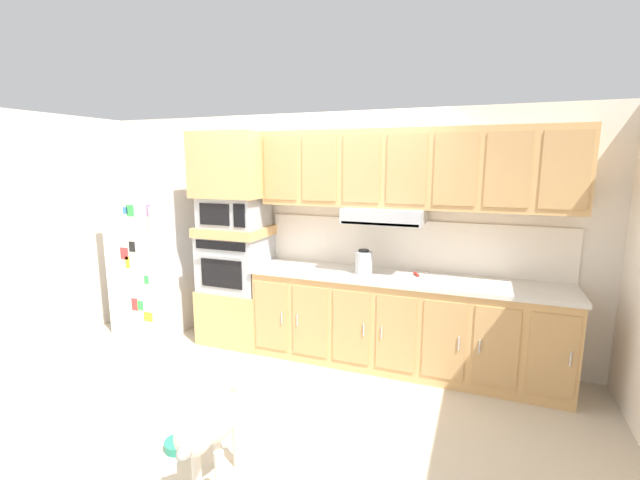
{
  "coord_description": "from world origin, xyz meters",
  "views": [
    {
      "loc": [
        1.61,
        -3.25,
        2.0
      ],
      "look_at": [
        0.14,
        0.54,
        1.26
      ],
      "focal_mm": 24.2,
      "sensor_mm": 36.0,
      "label": 1
    }
  ],
  "objects_px": {
    "refrigerator": "(154,257)",
    "screwdriver": "(417,274)",
    "dog_food_bowl": "(179,444)",
    "electric_kettle": "(364,262)",
    "dog": "(211,424)",
    "built_in_oven": "(236,262)",
    "microwave": "(234,212)"
  },
  "relations": [
    {
      "from": "refrigerator",
      "to": "screwdriver",
      "type": "distance_m",
      "value": 3.06
    },
    {
      "from": "dog_food_bowl",
      "to": "electric_kettle",
      "type": "bearing_deg",
      "value": 64.42
    },
    {
      "from": "dog",
      "to": "built_in_oven",
      "type": "bearing_deg",
      "value": -164.52
    },
    {
      "from": "built_in_oven",
      "to": "microwave",
      "type": "height_order",
      "value": "microwave"
    },
    {
      "from": "dog",
      "to": "refrigerator",
      "type": "bearing_deg",
      "value": -144.78
    },
    {
      "from": "screwdriver",
      "to": "dog",
      "type": "bearing_deg",
      "value": -112.63
    },
    {
      "from": "built_in_oven",
      "to": "dog",
      "type": "distance_m",
      "value": 2.36
    },
    {
      "from": "dog",
      "to": "dog_food_bowl",
      "type": "relative_size",
      "value": 4.14
    },
    {
      "from": "electric_kettle",
      "to": "dog",
      "type": "height_order",
      "value": "electric_kettle"
    },
    {
      "from": "built_in_oven",
      "to": "refrigerator",
      "type": "bearing_deg",
      "value": -176.44
    },
    {
      "from": "screwdriver",
      "to": "dog_food_bowl",
      "type": "height_order",
      "value": "screwdriver"
    },
    {
      "from": "built_in_oven",
      "to": "dog",
      "type": "relative_size",
      "value": 0.85
    },
    {
      "from": "refrigerator",
      "to": "microwave",
      "type": "bearing_deg",
      "value": 3.56
    },
    {
      "from": "screwdriver",
      "to": "dog_food_bowl",
      "type": "bearing_deg",
      "value": -125.63
    },
    {
      "from": "built_in_oven",
      "to": "microwave",
      "type": "relative_size",
      "value": 1.09
    },
    {
      "from": "dog",
      "to": "dog_food_bowl",
      "type": "height_order",
      "value": "dog"
    },
    {
      "from": "built_in_oven",
      "to": "dog",
      "type": "xyz_separation_m",
      "value": [
        1.09,
        -2.05,
        -0.45
      ]
    },
    {
      "from": "built_in_oven",
      "to": "microwave",
      "type": "distance_m",
      "value": 0.56
    },
    {
      "from": "refrigerator",
      "to": "built_in_oven",
      "type": "distance_m",
      "value": 1.09
    },
    {
      "from": "refrigerator",
      "to": "screwdriver",
      "type": "bearing_deg",
      "value": 2.55
    },
    {
      "from": "microwave",
      "to": "dog_food_bowl",
      "type": "xyz_separation_m",
      "value": [
        0.63,
        -1.81,
        -1.43
      ]
    },
    {
      "from": "refrigerator",
      "to": "electric_kettle",
      "type": "relative_size",
      "value": 7.33
    },
    {
      "from": "refrigerator",
      "to": "dog_food_bowl",
      "type": "relative_size",
      "value": 8.8
    },
    {
      "from": "microwave",
      "to": "electric_kettle",
      "type": "bearing_deg",
      "value": -1.84
    },
    {
      "from": "dog_food_bowl",
      "to": "screwdriver",
      "type": "bearing_deg",
      "value": 54.37
    },
    {
      "from": "electric_kettle",
      "to": "dog_food_bowl",
      "type": "height_order",
      "value": "electric_kettle"
    },
    {
      "from": "electric_kettle",
      "to": "dog_food_bowl",
      "type": "bearing_deg",
      "value": -115.58
    },
    {
      "from": "electric_kettle",
      "to": "dog_food_bowl",
      "type": "distance_m",
      "value": 2.2
    },
    {
      "from": "built_in_oven",
      "to": "microwave",
      "type": "bearing_deg",
      "value": -0.77
    },
    {
      "from": "refrigerator",
      "to": "electric_kettle",
      "type": "distance_m",
      "value": 2.56
    },
    {
      "from": "electric_kettle",
      "to": "refrigerator",
      "type": "bearing_deg",
      "value": -179.54
    },
    {
      "from": "built_in_oven",
      "to": "screwdriver",
      "type": "height_order",
      "value": "built_in_oven"
    }
  ]
}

